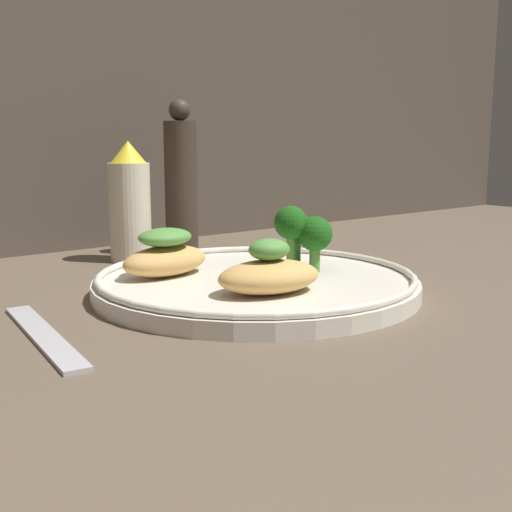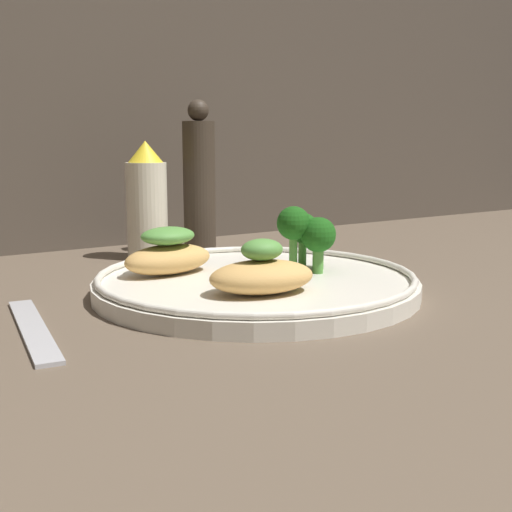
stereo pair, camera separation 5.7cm
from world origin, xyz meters
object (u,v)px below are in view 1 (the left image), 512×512
object	(u,v)px
plate	(256,282)
pepper_grinder	(181,184)
broccoli_bunch	(305,231)
sauce_bottle	(130,204)

from	to	relation	value
plate	pepper_grinder	size ratio (longest dim) A/B	1.58
broccoli_bunch	pepper_grinder	size ratio (longest dim) A/B	0.34
sauce_bottle	pepper_grinder	distance (cm)	7.15
broccoli_bunch	sauce_bottle	xyz separation A→B (cm)	(-6.95, 21.52, 1.36)
plate	broccoli_bunch	world-z (taller)	broccoli_bunch
sauce_bottle	pepper_grinder	world-z (taller)	pepper_grinder
broccoli_bunch	sauce_bottle	distance (cm)	22.66
plate	pepper_grinder	bearing A→B (deg)	74.79
broccoli_bunch	sauce_bottle	bearing A→B (deg)	107.90
broccoli_bunch	sauce_bottle	size ratio (longest dim) A/B	0.46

